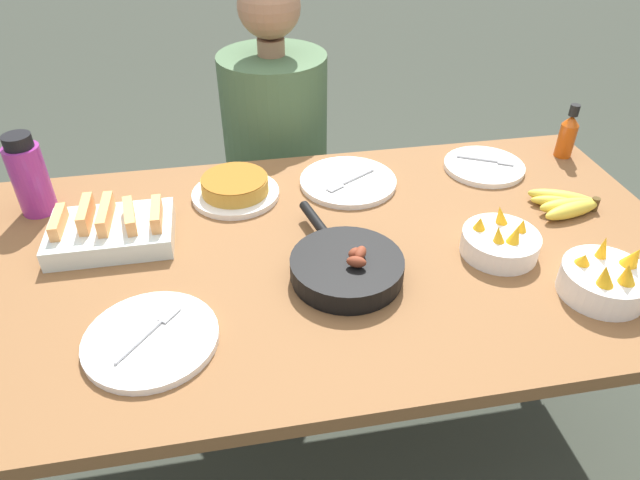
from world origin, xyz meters
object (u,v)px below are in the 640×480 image
object	(u,v)px
empty_plate_far_left	(348,182)
banana_bunch	(567,204)
empty_plate_far_right	(151,339)
empty_plate_near_front	(484,166)
hot_sauce_bottle	(568,134)
skillet	(346,267)
frittata_plate_center	(235,188)
water_bottle	(30,176)
person_figure	(278,182)
fruit_bowl_citrus	(605,279)
melon_tray	(111,230)
fruit_bowl_mango	(500,242)

from	to	relation	value
empty_plate_far_left	banana_bunch	bearing A→B (deg)	-23.64
empty_plate_far_left	empty_plate_far_right	distance (m)	0.72
banana_bunch	empty_plate_near_front	bearing A→B (deg)	116.19
empty_plate_far_left	hot_sauce_bottle	size ratio (longest dim) A/B	1.65
empty_plate_near_front	skillet	bearing A→B (deg)	-141.00
frittata_plate_center	water_bottle	size ratio (longest dim) A/B	1.09
skillet	person_figure	xyz separation A→B (m)	(-0.06, 0.84, -0.27)
empty_plate_far_left	fruit_bowl_citrus	size ratio (longest dim) A/B	1.48
fruit_bowl_citrus	empty_plate_far_right	bearing A→B (deg)	178.43
melon_tray	empty_plate_far_left	xyz separation A→B (m)	(0.61, 0.16, -0.02)
empty_plate_far_right	empty_plate_near_front	bearing A→B (deg)	30.15
melon_tray	fruit_bowl_mango	distance (m)	0.91
empty_plate_near_front	fruit_bowl_mango	bearing A→B (deg)	-108.78
empty_plate_far_left	hot_sauce_bottle	xyz separation A→B (m)	(0.67, 0.05, 0.06)
banana_bunch	fruit_bowl_citrus	size ratio (longest dim) A/B	0.98
fruit_bowl_mango	empty_plate_far_left	bearing A→B (deg)	127.05
water_bottle	hot_sauce_bottle	distance (m)	1.48
empty_plate_near_front	hot_sauce_bottle	distance (m)	0.27
frittata_plate_center	fruit_bowl_citrus	world-z (taller)	fruit_bowl_citrus
empty_plate_near_front	fruit_bowl_mango	size ratio (longest dim) A/B	1.29
skillet	fruit_bowl_mango	world-z (taller)	fruit_bowl_mango
fruit_bowl_citrus	hot_sauce_bottle	world-z (taller)	hot_sauce_bottle
fruit_bowl_citrus	water_bottle	xyz separation A→B (m)	(-1.24, 0.55, 0.06)
frittata_plate_center	empty_plate_far_right	size ratio (longest dim) A/B	0.89
empty_plate_far_left	water_bottle	bearing A→B (deg)	179.07
hot_sauce_bottle	banana_bunch	bearing A→B (deg)	-117.51
frittata_plate_center	empty_plate_far_left	bearing A→B (deg)	1.88
water_bottle	hot_sauce_bottle	bearing A→B (deg)	1.36
water_bottle	hot_sauce_bottle	xyz separation A→B (m)	(1.48, 0.04, -0.03)
banana_bunch	empty_plate_far_left	distance (m)	0.57
frittata_plate_center	water_bottle	world-z (taller)	water_bottle
banana_bunch	frittata_plate_center	bearing A→B (deg)	165.25
banana_bunch	person_figure	xyz separation A→B (m)	(-0.68, 0.68, -0.26)
skillet	person_figure	world-z (taller)	person_figure
skillet	water_bottle	bearing A→B (deg)	48.13
banana_bunch	empty_plate_far_left	world-z (taller)	banana_bunch
skillet	fruit_bowl_mango	distance (m)	0.37
melon_tray	empty_plate_far_right	xyz separation A→B (m)	(0.11, -0.35, -0.02)
skillet	hot_sauce_bottle	bearing A→B (deg)	-72.86
hot_sauce_bottle	frittata_plate_center	bearing A→B (deg)	-176.59
empty_plate_near_front	empty_plate_far_right	bearing A→B (deg)	-149.85
empty_plate_far_left	water_bottle	size ratio (longest dim) A/B	1.25
fruit_bowl_mango	water_bottle	world-z (taller)	water_bottle
empty_plate_far_right	person_figure	world-z (taller)	person_figure
banana_bunch	fruit_bowl_mango	xyz separation A→B (m)	(-0.25, -0.14, 0.01)
melon_tray	fruit_bowl_mango	size ratio (longest dim) A/B	1.62
frittata_plate_center	empty_plate_near_front	distance (m)	0.72
hot_sauce_bottle	empty_plate_far_right	bearing A→B (deg)	-154.42
skillet	frittata_plate_center	xyz separation A→B (m)	(-0.22, 0.38, -0.00)
water_bottle	skillet	bearing A→B (deg)	-29.20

